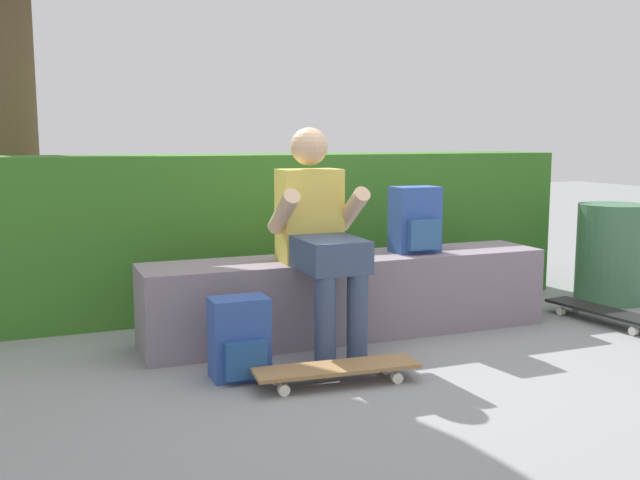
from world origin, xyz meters
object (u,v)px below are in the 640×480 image
at_px(skateboard_beside_bench, 604,312).
at_px(person_skater, 319,230).
at_px(backpack_on_ground, 240,339).
at_px(bench_main, 350,295).
at_px(backpack_on_bench, 416,221).
at_px(skateboard_near_person, 337,369).
at_px(trash_bin, 611,253).

bearing_deg(skateboard_beside_bench, person_skater, 175.45).
relative_size(person_skater, backpack_on_ground, 3.06).
xyz_separation_m(skateboard_beside_bench, backpack_on_ground, (-2.42, -0.15, 0.12)).
height_order(bench_main, backpack_on_bench, backpack_on_bench).
xyz_separation_m(skateboard_near_person, skateboard_beside_bench, (2.02, 0.41, 0.00)).
xyz_separation_m(skateboard_near_person, backpack_on_ground, (-0.40, 0.26, 0.12)).
bearing_deg(skateboard_beside_bench, bench_main, 167.14).
distance_m(bench_main, trash_bin, 2.10).
relative_size(skateboard_beside_bench, trash_bin, 1.16).
relative_size(person_skater, backpack_on_bench, 3.06).
xyz_separation_m(skateboard_beside_bench, backpack_on_bench, (-1.17, 0.36, 0.59)).
bearing_deg(skateboard_beside_bench, trash_bin, 44.06).
bearing_deg(backpack_on_ground, bench_main, 32.30).
bearing_deg(backpack_on_bench, bench_main, 178.75).
xyz_separation_m(bench_main, backpack_on_bench, (0.43, -0.01, 0.43)).
relative_size(bench_main, backpack_on_ground, 6.14).
bearing_deg(trash_bin, person_skater, -172.12).
distance_m(skateboard_near_person, skateboard_beside_bench, 2.06).
xyz_separation_m(person_skater, skateboard_beside_bench, (1.88, -0.15, -0.59)).
bearing_deg(skateboard_near_person, trash_bin, 19.59).
distance_m(backpack_on_ground, trash_bin, 2.99).
distance_m(bench_main, person_skater, 0.56).
height_order(backpack_on_bench, trash_bin, backpack_on_bench).
bearing_deg(skateboard_near_person, person_skater, 76.79).
distance_m(backpack_on_bench, backpack_on_ground, 1.43).
height_order(backpack_on_ground, trash_bin, trash_bin).
relative_size(bench_main, skateboard_near_person, 3.02).
bearing_deg(bench_main, backpack_on_ground, -147.70).
bearing_deg(bench_main, skateboard_beside_bench, -12.86).
bearing_deg(person_skater, trash_bin, 7.88).
height_order(person_skater, skateboard_beside_bench, person_skater).
relative_size(skateboard_near_person, trash_bin, 1.16).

